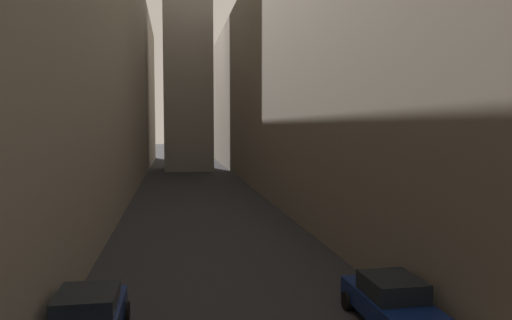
{
  "coord_description": "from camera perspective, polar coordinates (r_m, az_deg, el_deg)",
  "views": [
    {
      "loc": [
        -2.0,
        9.73,
        6.02
      ],
      "look_at": [
        0.0,
        21.46,
        5.19
      ],
      "focal_mm": 33.83,
      "sensor_mm": 36.0,
      "label": 1
    }
  ],
  "objects": [
    {
      "name": "building_block_left",
      "position": [
        41.54,
        -22.0,
        11.25
      ],
      "size": [
        10.24,
        108.0,
        22.98
      ],
      "primitive_type": "cube",
      "color": "gray",
      "rests_on": "ground"
    },
    {
      "name": "ground_plane",
      "position": [
        38.79,
        -6.63,
        -4.98
      ],
      "size": [
        264.0,
        264.0,
        0.0
      ],
      "primitive_type": "plane",
      "color": "#232326"
    },
    {
      "name": "parked_car_right_far",
      "position": [
        15.66,
        15.67,
        -15.75
      ],
      "size": [
        1.9,
        4.14,
        1.53
      ],
      "rotation": [
        0.0,
        0.0,
        1.57
      ],
      "color": "navy",
      "rests_on": "ground"
    },
    {
      "name": "parked_car_left_far",
      "position": [
        14.78,
        -19.22,
        -17.05
      ],
      "size": [
        1.95,
        4.01,
        1.51
      ],
      "rotation": [
        0.0,
        0.0,
        1.57
      ],
      "color": "navy",
      "rests_on": "ground"
    },
    {
      "name": "building_block_right",
      "position": [
        42.85,
        9.53,
        9.86
      ],
      "size": [
        12.92,
        108.0,
        20.92
      ],
      "primitive_type": "cube",
      "color": "#756B5B",
      "rests_on": "ground"
    }
  ]
}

